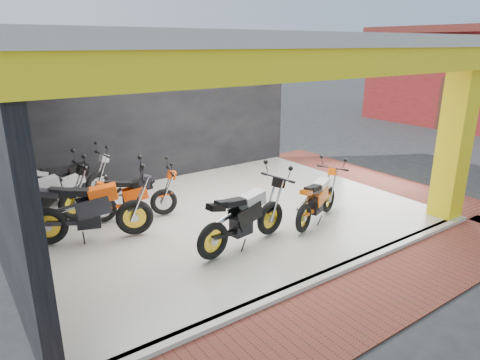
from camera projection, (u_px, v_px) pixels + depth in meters
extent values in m
plane|color=#2D2D30|center=(286.00, 253.00, 7.60)|extent=(80.00, 80.00, 0.00)
cube|color=silver|center=(224.00, 215.00, 9.13)|extent=(8.00, 6.00, 0.10)
cube|color=beige|center=(222.00, 41.00, 8.05)|extent=(8.40, 6.40, 0.20)
cube|color=black|center=(158.00, 117.00, 11.02)|extent=(8.20, 0.20, 3.50)
cube|color=yellow|center=(455.00, 138.00, 8.55)|extent=(0.50, 0.50, 3.50)
cube|color=yellow|center=(343.00, 63.00, 5.81)|extent=(8.40, 0.30, 0.40)
cube|color=yellow|center=(361.00, 55.00, 10.35)|extent=(0.30, 6.40, 0.40)
cube|color=silver|center=(329.00, 275.00, 6.79)|extent=(8.00, 0.20, 0.10)
cube|color=brown|center=(369.00, 300.00, 6.19)|extent=(9.00, 1.40, 0.03)
cube|color=brown|center=(369.00, 178.00, 11.79)|extent=(1.40, 7.00, 0.03)
cube|color=#3F1E14|center=(450.00, 105.00, 17.92)|extent=(0.06, 1.00, 2.20)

